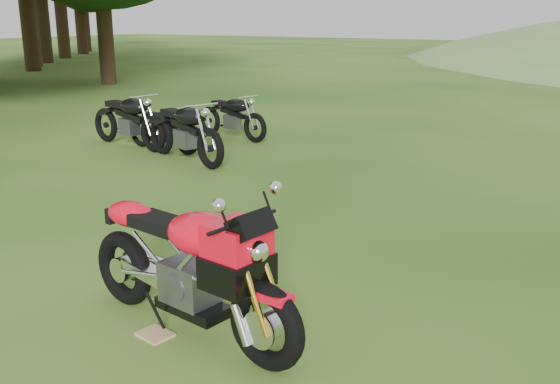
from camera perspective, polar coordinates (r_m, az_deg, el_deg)
The scene contains 8 objects.
ground at distance 6.83m, azimuth -1.96°, elevation -4.92°, with size 120.00×120.00×0.00m, color #15490F.
treeline at distance 31.20m, azimuth -17.60°, elevation 10.66°, with size 28.00×32.00×14.00m, color black, non-canonical shape.
sport_motorcycle at distance 4.85m, azimuth -8.56°, elevation -5.75°, with size 2.17×0.54×1.30m, color red, non-canonical shape.
plywood_board at distance 5.11m, azimuth -11.36°, elevation -12.63°, with size 0.26×0.21×0.02m, color tan.
vintage_moto_a at distance 10.76m, azimuth -8.76°, elevation 5.68°, with size 2.12×0.49×1.12m, color black, non-canonical shape.
vintage_moto_b at distance 12.19m, azimuth -13.73°, elevation 6.56°, with size 2.09×0.48×1.10m, color black, non-canonical shape.
vintage_moto_c at distance 11.70m, azimuth -10.66°, elevation 5.86°, with size 1.71×0.40×0.90m, color black, non-canonical shape.
vintage_moto_d at distance 12.73m, azimuth -4.46°, elevation 7.04°, with size 1.84×0.43×0.97m, color black, non-canonical shape.
Camera 1 is at (3.57, -5.30, 2.42)m, focal length 40.00 mm.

